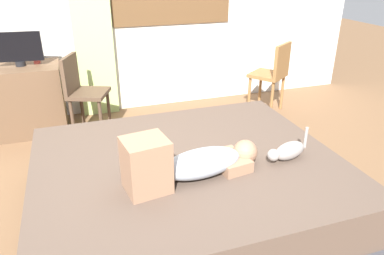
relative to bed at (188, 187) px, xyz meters
name	(u,v)px	position (x,y,z in m)	size (l,w,h in m)	color
ground_plane	(176,229)	(-0.14, -0.16, -0.23)	(16.00, 16.00, 0.00)	brown
bed	(188,187)	(0.00, 0.00, 0.00)	(2.19, 1.86, 0.46)	#38383D
person_lying	(188,162)	(-0.07, -0.22, 0.34)	(0.94, 0.38, 0.34)	#8C939E
cat	(288,151)	(0.67, -0.22, 0.30)	(0.35, 0.17, 0.21)	gray
desk	(20,100)	(-1.28, 1.94, 0.14)	(0.90, 0.56, 0.74)	brown
tv_monitor	(18,48)	(-1.20, 1.94, 0.70)	(0.48, 0.10, 0.35)	black
cup	(37,59)	(-1.04, 1.99, 0.56)	(0.07, 0.07, 0.08)	#B23D38
chair_by_desk	(81,89)	(-0.63, 1.69, 0.28)	(0.49, 0.49, 0.86)	#4C3828
chair_spare	(273,72)	(1.61, 1.60, 0.28)	(0.53, 0.53, 0.86)	brown
curtain_left	(90,11)	(-0.42, 2.22, 0.99)	(0.44, 0.06, 2.44)	#ADCC75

